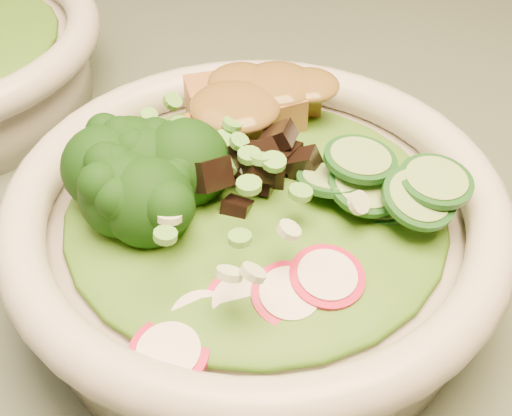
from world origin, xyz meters
TOP-DOWN VIEW (x-y plane):
  - dining_table at (0.00, 0.00)m, footprint 1.20×0.80m
  - salad_bowl at (0.06, -0.06)m, footprint 0.31×0.31m
  - lettuce_bed at (0.06, -0.06)m, footprint 0.23×0.23m
  - broccoli_florets at (-0.00, -0.03)m, footprint 0.11×0.11m
  - radish_slices at (0.02, -0.13)m, footprint 0.13×0.09m
  - cucumber_slices at (0.12, -0.10)m, footprint 0.10×0.10m
  - mushroom_heap at (0.07, -0.05)m, footprint 0.10×0.10m
  - tofu_cubes at (0.10, -0.00)m, footprint 0.12×0.10m
  - peanut_sauce at (0.10, -0.00)m, footprint 0.08×0.06m
  - scallion_garnish at (0.06, -0.06)m, footprint 0.22×0.22m

SIDE VIEW (x-z plane):
  - dining_table at x=0.00m, z-range 0.26..1.01m
  - salad_bowl at x=0.06m, z-range 0.75..0.84m
  - lettuce_bed at x=0.06m, z-range 0.80..0.83m
  - radish_slices at x=0.02m, z-range 0.81..0.83m
  - cucumber_slices at x=0.12m, z-range 0.81..0.85m
  - tofu_cubes at x=0.10m, z-range 0.81..0.85m
  - mushroom_heap at x=0.07m, z-range 0.81..0.86m
  - broccoli_florets at x=0.00m, z-range 0.81..0.86m
  - scallion_garnish at x=0.06m, z-range 0.83..0.86m
  - peanut_sauce at x=0.10m, z-range 0.84..0.86m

